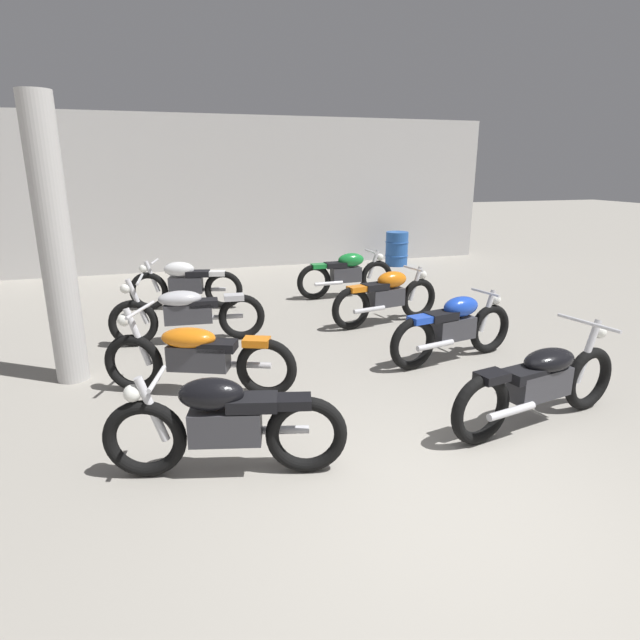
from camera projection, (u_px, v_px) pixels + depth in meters
The scene contains 12 objects.
ground_plane at pixel (451, 511), 3.86m from camera, with size 60.00×60.00×0.00m, color gray.
back_wall at pixel (236, 194), 12.73m from camera, with size 13.14×0.24×3.60m, color #BCBAB7.
support_pillar at pixel (55, 245), 5.81m from camera, with size 0.36×0.36×3.20m, color #BCBAB7.
motorcycle_left_row_0 at pixel (224, 423), 4.21m from camera, with size 1.94×0.66×0.88m.
motorcycle_left_row_1 at pixel (197, 356), 5.72m from camera, with size 2.04×1.03×0.97m.
motorcycle_left_row_2 at pixel (187, 312), 7.43m from camera, with size 2.17×0.68×0.97m.
motorcycle_left_row_3 at pixel (185, 284), 9.20m from camera, with size 1.94×0.63×0.88m.
motorcycle_right_row_0 at pixel (541, 382), 5.03m from camera, with size 2.15×0.77×0.97m.
motorcycle_right_row_1 at pixel (454, 327), 6.73m from camera, with size 1.95×0.63×0.88m.
motorcycle_right_row_2 at pixel (387, 296), 8.33m from camera, with size 1.96×0.62×0.88m.
motorcycle_right_row_3 at pixel (346, 273), 10.08m from camera, with size 1.97×0.48×0.88m.
oil_drum at pixel (397, 249), 13.31m from camera, with size 0.59×0.59×0.85m.
Camera 1 is at (-1.90, -2.88, 2.44)m, focal length 29.44 mm.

